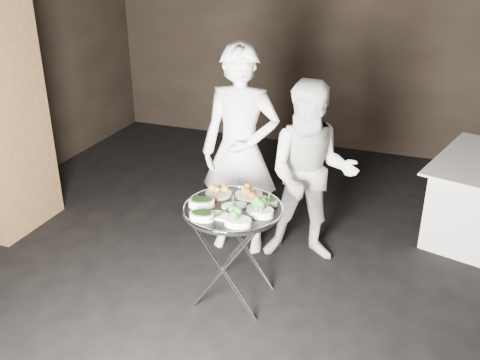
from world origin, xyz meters
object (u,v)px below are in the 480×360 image
(tray_stand, at_px, (233,250))
(waiter_right, at_px, (311,174))
(waiter_left, at_px, (240,152))
(serving_tray, at_px, (233,209))

(tray_stand, relative_size, waiter_right, 0.49)
(tray_stand, xyz_separation_m, waiter_right, (0.38, 0.80, 0.35))
(tray_stand, relative_size, waiter_left, 0.42)
(tray_stand, bearing_deg, waiter_left, 106.71)
(tray_stand, height_order, serving_tray, serving_tray)
(tray_stand, distance_m, waiter_left, 0.93)
(tray_stand, relative_size, serving_tray, 1.06)
(serving_tray, xyz_separation_m, waiter_left, (-0.23, 0.77, 0.13))
(tray_stand, bearing_deg, waiter_right, 64.19)
(waiter_left, bearing_deg, serving_tray, -79.59)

